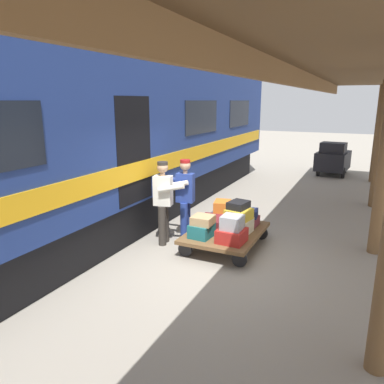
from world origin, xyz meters
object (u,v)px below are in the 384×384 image
Objects in this scene: suitcase_black_hardshell at (238,205)px; porter_in_overalls at (184,197)px; suitcase_cream_canvas at (240,226)px; baggage_tug at (333,159)px; suitcase_tan_vintage at (203,220)px; suitcase_navy_fabric at (250,213)px; suitcase_gray_aluminum at (232,222)px; suitcase_burgundy_valise at (248,221)px; porter_by_door at (164,200)px; train_car at (73,141)px; suitcase_teal_softside at (202,230)px; luggage_cart at (226,233)px; suitcase_yellow_case at (239,214)px; suitcase_red_plastic at (232,236)px; suitcase_maroon_trunk at (212,223)px; suitcase_orange_carryall at (222,207)px; suitcase_slate_roller at (221,217)px.

suitcase_black_hardshell is 0.24× the size of porter_in_overalls.
suitcase_cream_canvas is 0.29× the size of baggage_tug.
suitcase_tan_vintage is at bearing 139.75° from porter_in_overalls.
suitcase_gray_aluminum reaches higher than suitcase_navy_fabric.
suitcase_gray_aluminum is at bearing 88.47° from suitcase_navy_fabric.
suitcase_tan_vintage is (0.58, 1.00, 0.24)m from suitcase_burgundy_valise.
porter_by_door is (1.51, 0.84, 0.48)m from suitcase_burgundy_valise.
suitcase_tan_vintage is at bearing 80.78° from baggage_tug.
suitcase_cream_canvas is at bearing -167.30° from train_car.
suitcase_tan_vintage is 0.23× the size of porter_in_overalls.
suitcase_cream_canvas is at bearing -90.03° from suitcase_gray_aluminum.
suitcase_cream_canvas is at bearing -167.67° from porter_by_door.
suitcase_teal_softside is 1.03m from porter_by_door.
suitcase_black_hardshell is 1.49m from porter_by_door.
suitcase_black_hardshell reaches higher than luggage_cart.
suitcase_black_hardshell reaches higher than suitcase_tan_vintage.
porter_in_overalls is at bearing -4.53° from luggage_cart.
suitcase_navy_fabric is 0.58m from suitcase_yellow_case.
baggage_tug is (-0.99, -8.81, -0.29)m from suitcase_black_hardshell.
suitcase_navy_fabric is 0.61m from suitcase_black_hardshell.
suitcase_maroon_trunk is (0.60, -0.51, -0.00)m from suitcase_red_plastic.
suitcase_cream_canvas is (-0.30, 0.00, 0.19)m from luggage_cart.
porter_by_door is at bearing -6.28° from suitcase_gray_aluminum.
suitcase_maroon_trunk is 1.63× the size of suitcase_gray_aluminum.
suitcase_gray_aluminum reaches higher than suitcase_teal_softside.
luggage_cart is at bearing -58.73° from suitcase_gray_aluminum.
suitcase_burgundy_valise is at bearing -90.00° from suitcase_cream_canvas.
suitcase_orange_carryall is at bearing -155.98° from train_car.
suitcase_red_plastic is 1.09× the size of suitcase_teal_softside.
suitcase_slate_roller is 1.40× the size of suitcase_gray_aluminum.
suitcase_red_plastic is at bearing 155.14° from porter_in_overalls.
suitcase_yellow_case reaches higher than suitcase_orange_carryall.
suitcase_maroon_trunk is at bearing 85.72° from suitcase_orange_carryall.
suitcase_navy_fabric is at bearing -91.53° from suitcase_gray_aluminum.
baggage_tug is at bearing -96.20° from suitcase_yellow_case.
train_car is 3.60m from suitcase_black_hardshell.
suitcase_cream_canvas is 1.41× the size of suitcase_gray_aluminum.
suitcase_navy_fabric is 0.97× the size of suitcase_gray_aluminum.
suitcase_orange_carryall is at bearing -60.23° from suitcase_gray_aluminum.
suitcase_orange_carryall is (-0.04, -0.49, 0.22)m from suitcase_maroon_trunk.
porter_in_overalls is at bearing -158.49° from train_car.
suitcase_orange_carryall reaches higher than suitcase_navy_fabric.
suitcase_black_hardshell reaches higher than suitcase_orange_carryall.
porter_by_door is (1.51, 0.33, 0.44)m from suitcase_cream_canvas.
suitcase_orange_carryall reaches higher than suitcase_red_plastic.
suitcase_red_plastic is 1.01m from suitcase_burgundy_valise.
suitcase_teal_softside is at bearing 87.88° from suitcase_orange_carryall.
train_car is 45.50× the size of suitcase_tan_vintage.
suitcase_orange_carryall is at bearing -138.91° from porter_by_door.
suitcase_slate_roller is 1.12× the size of suitcase_burgundy_valise.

